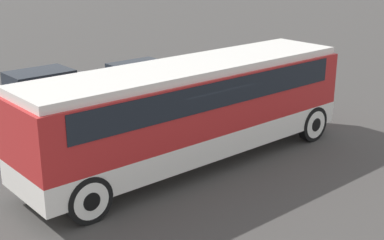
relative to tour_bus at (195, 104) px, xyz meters
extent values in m
plane|color=#423F3D|center=(-0.10, 0.00, -1.85)|extent=(120.00, 120.00, 0.00)
cube|color=silver|center=(-0.10, 0.00, -1.00)|extent=(10.48, 2.43, 0.70)
cube|color=red|center=(-0.10, 0.00, 0.16)|extent=(10.48, 2.43, 1.62)
cube|color=black|center=(-0.10, 0.00, 0.56)|extent=(9.22, 2.47, 0.73)
cube|color=silver|center=(-0.10, 0.00, 1.08)|extent=(10.27, 2.23, 0.22)
cube|color=red|center=(4.99, 0.00, -0.07)|extent=(0.36, 2.33, 1.85)
cylinder|color=black|center=(4.20, -1.10, -1.26)|extent=(1.17, 0.28, 1.17)
cylinder|color=silver|center=(4.20, -1.10, -1.26)|extent=(0.92, 0.30, 0.92)
cylinder|color=black|center=(4.20, -1.10, -1.26)|extent=(0.45, 0.32, 0.45)
cylinder|color=black|center=(4.20, 1.10, -1.26)|extent=(1.17, 0.28, 1.17)
cylinder|color=silver|center=(4.20, 1.10, -1.26)|extent=(0.92, 0.30, 0.92)
cylinder|color=black|center=(4.20, 1.10, -1.26)|extent=(0.45, 0.32, 0.45)
cylinder|color=black|center=(-4.22, -1.10, -1.26)|extent=(1.17, 0.28, 1.17)
cylinder|color=silver|center=(-4.22, -1.10, -1.26)|extent=(0.92, 0.30, 0.92)
cylinder|color=black|center=(-4.22, -1.10, -1.26)|extent=(0.45, 0.32, 0.45)
cylinder|color=black|center=(-4.22, 1.10, -1.26)|extent=(1.17, 0.28, 1.17)
cylinder|color=silver|center=(-4.22, 1.10, -1.26)|extent=(0.92, 0.30, 0.92)
cylinder|color=black|center=(-4.22, 1.10, -1.26)|extent=(0.45, 0.32, 0.45)
cube|color=black|center=(3.67, 7.81, -1.31)|extent=(4.52, 1.78, 0.59)
cube|color=black|center=(3.49, 7.81, -0.78)|extent=(2.35, 1.61, 0.46)
cylinder|color=black|center=(5.49, 7.01, -1.53)|extent=(0.63, 0.22, 0.63)
cylinder|color=black|center=(5.49, 7.01, -1.53)|extent=(0.24, 0.26, 0.24)
cylinder|color=black|center=(5.49, 8.61, -1.53)|extent=(0.63, 0.22, 0.63)
cylinder|color=black|center=(5.49, 8.61, -1.53)|extent=(0.24, 0.26, 0.24)
cylinder|color=black|center=(1.86, 7.01, -1.53)|extent=(0.63, 0.22, 0.63)
cylinder|color=black|center=(1.86, 7.01, -1.53)|extent=(0.24, 0.26, 0.24)
cylinder|color=black|center=(1.86, 8.61, -1.53)|extent=(0.63, 0.22, 0.63)
cylinder|color=black|center=(1.86, 8.61, -1.53)|extent=(0.24, 0.26, 0.24)
cube|color=#BCBCC1|center=(-0.70, 8.28, -1.24)|extent=(4.68, 1.86, 0.69)
cube|color=black|center=(-0.89, 8.28, -0.62)|extent=(2.43, 1.67, 0.55)
cylinder|color=black|center=(1.15, 7.44, -1.50)|extent=(0.70, 0.22, 0.70)
cylinder|color=black|center=(1.15, 7.44, -1.50)|extent=(0.27, 0.26, 0.27)
cylinder|color=black|center=(1.15, 9.12, -1.50)|extent=(0.70, 0.22, 0.70)
cylinder|color=black|center=(1.15, 9.12, -1.50)|extent=(0.27, 0.26, 0.27)
cylinder|color=black|center=(-2.55, 7.44, -1.50)|extent=(0.70, 0.22, 0.70)
cylinder|color=black|center=(-2.55, 7.44, -1.50)|extent=(0.27, 0.26, 0.27)
camera|label=1|loc=(-9.70, -11.14, 4.37)|focal=50.00mm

